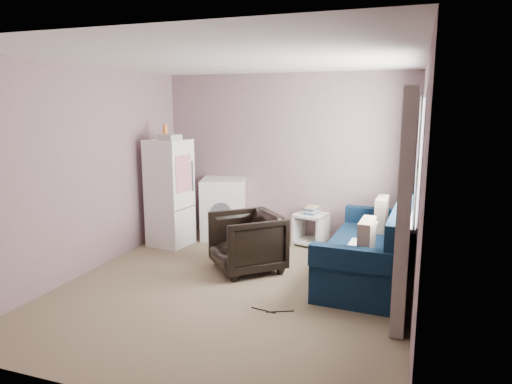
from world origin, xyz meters
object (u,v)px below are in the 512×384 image
at_px(side_table, 311,227).
at_px(sofa, 374,252).
at_px(armchair, 247,239).
at_px(washing_machine, 224,207).
at_px(fridge, 170,192).

distance_m(side_table, sofa, 1.47).
height_order(armchair, washing_machine, washing_machine).
relative_size(fridge, sofa, 0.84).
bearing_deg(washing_machine, fridge, -150.27).
bearing_deg(armchair, fridge, -156.44).
xyz_separation_m(fridge, washing_machine, (0.59, 0.62, -0.30)).
distance_m(fridge, washing_machine, 0.90).
bearing_deg(fridge, armchair, -17.32).
bearing_deg(sofa, washing_machine, 159.29).
distance_m(armchair, side_table, 1.41).
height_order(armchair, fridge, fridge).
height_order(side_table, sofa, sofa).
relative_size(washing_machine, side_table, 1.59).
bearing_deg(sofa, fridge, 174.79).
xyz_separation_m(side_table, sofa, (1.00, -1.08, 0.06)).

